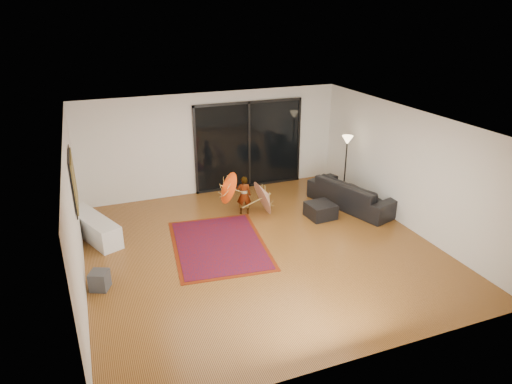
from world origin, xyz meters
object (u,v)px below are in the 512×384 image
media_console (93,227)px  ottoman (321,210)px  sofa (353,194)px  child (244,195)px

media_console → ottoman: size_ratio=2.93×
sofa → child: 2.77m
media_console → sofa: bearing=-28.3°
media_console → ottoman: media_console is taller
sofa → ottoman: 1.10m
media_console → child: bearing=-23.0°
media_console → ottoman: bearing=-32.5°
ottoman → child: 1.88m
ottoman → child: size_ratio=0.64×
sofa → child: size_ratio=2.43×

